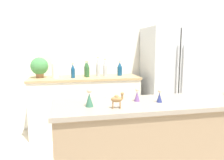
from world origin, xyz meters
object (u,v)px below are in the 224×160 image
(back_bottle_5, at_px, (120,69))
(potted_plant, at_px, (39,67))
(refrigerator, at_px, (169,78))
(back_bottle_3, at_px, (105,68))
(wise_man_figurine_purple, at_px, (89,99))
(wise_man_figurine_blue, at_px, (137,95))
(wise_man_figurine_crimson, at_px, (159,97))
(back_bottle_1, at_px, (86,69))
(back_bottle_2, at_px, (87,70))
(back_bottle_0, at_px, (73,71))
(camel_figurine, at_px, (117,99))
(paper_towel_roll, at_px, (55,71))
(back_bottle_4, at_px, (98,67))

(back_bottle_5, bearing_deg, potted_plant, 179.73)
(refrigerator, xyz_separation_m, back_bottle_3, (-1.12, 0.07, 0.20))
(wise_man_figurine_purple, bearing_deg, wise_man_figurine_blue, 11.70)
(wise_man_figurine_crimson, distance_m, wise_man_figurine_purple, 0.60)
(back_bottle_1, relative_size, back_bottle_5, 1.06)
(back_bottle_1, height_order, back_bottle_2, back_bottle_2)
(potted_plant, height_order, wise_man_figurine_purple, potted_plant)
(back_bottle_2, bearing_deg, back_bottle_0, -168.28)
(camel_figurine, xyz_separation_m, wise_man_figurine_purple, (-0.20, 0.09, -0.01))
(camel_figurine, height_order, wise_man_figurine_blue, camel_figurine)
(wise_man_figurine_purple, bearing_deg, back_bottle_5, 69.26)
(potted_plant, xyz_separation_m, paper_towel_roll, (0.25, -0.09, -0.06))
(potted_plant, distance_m, back_bottle_4, 0.94)
(back_bottle_4, distance_m, wise_man_figurine_blue, 1.82)
(back_bottle_3, bearing_deg, wise_man_figurine_blue, -91.54)
(potted_plant, relative_size, back_bottle_0, 1.40)
(potted_plant, relative_size, back_bottle_2, 1.27)
(paper_towel_roll, relative_size, back_bottle_3, 0.81)
(wise_man_figurine_crimson, bearing_deg, back_bottle_2, 102.96)
(refrigerator, bearing_deg, wise_man_figurine_blue, -123.94)
(back_bottle_2, bearing_deg, wise_man_figurine_crimson, -77.04)
(back_bottle_4, xyz_separation_m, wise_man_figurine_crimson, (0.24, -1.89, -0.08))
(refrigerator, relative_size, potted_plant, 5.41)
(wise_man_figurine_purple, bearing_deg, camel_figurine, -24.21)
(back_bottle_1, relative_size, back_bottle_3, 0.88)
(back_bottle_2, height_order, camel_figurine, back_bottle_2)
(potted_plant, xyz_separation_m, back_bottle_3, (1.05, -0.06, -0.04))
(paper_towel_roll, xyz_separation_m, back_bottle_2, (0.51, -0.01, 0.00))
(back_bottle_5, xyz_separation_m, wise_man_figurine_purple, (-0.74, -1.95, -0.03))
(refrigerator, bearing_deg, back_bottle_1, 174.16)
(camel_figurine, bearing_deg, paper_towel_roll, 105.26)
(back_bottle_4, height_order, wise_man_figurine_blue, back_bottle_4)
(wise_man_figurine_blue, height_order, wise_man_figurine_purple, wise_man_figurine_purple)
(back_bottle_0, xyz_separation_m, back_bottle_4, (0.42, 0.10, 0.04))
(back_bottle_3, height_order, wise_man_figurine_purple, back_bottle_3)
(back_bottle_1, distance_m, back_bottle_4, 0.21)
(wise_man_figurine_blue, bearing_deg, camel_figurine, -140.98)
(back_bottle_0, height_order, wise_man_figurine_purple, back_bottle_0)
(wise_man_figurine_blue, relative_size, wise_man_figurine_purple, 0.79)
(back_bottle_4, bearing_deg, back_bottle_2, -165.59)
(potted_plant, distance_m, back_bottle_5, 1.32)
(back_bottle_0, bearing_deg, wise_man_figurine_blue, -74.29)
(paper_towel_roll, height_order, back_bottle_3, back_bottle_3)
(potted_plant, bearing_deg, back_bottle_2, -7.27)
(potted_plant, distance_m, wise_man_figurine_purple, 2.04)
(back_bottle_5, height_order, wise_man_figurine_blue, back_bottle_5)
(camel_figurine, relative_size, wise_man_figurine_crimson, 1.10)
(potted_plant, distance_m, back_bottle_1, 0.75)
(back_bottle_4, bearing_deg, back_bottle_5, 6.47)
(potted_plant, xyz_separation_m, wise_man_figurine_crimson, (1.18, -1.94, -0.11))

